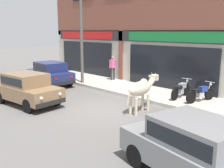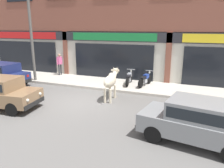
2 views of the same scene
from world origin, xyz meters
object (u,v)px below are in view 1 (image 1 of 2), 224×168
(car_0, at_px, (27,87))
(motorcycle_0, at_px, (181,90))
(motorcycle_1, at_px, (201,93))
(cow, at_px, (141,89))
(car_2, at_px, (50,72))
(pedestrian, at_px, (113,65))
(car_1, at_px, (195,147))
(utility_pole, at_px, (81,32))

(car_0, height_order, motorcycle_0, car_0)
(motorcycle_1, bearing_deg, cow, -112.17)
(cow, xyz_separation_m, car_2, (-7.60, 0.11, -0.19))
(cow, relative_size, pedestrian, 1.34)
(cow, xyz_separation_m, car_1, (4.22, -3.06, -0.19))
(motorcycle_0, relative_size, utility_pole, 0.29)
(cow, distance_m, car_0, 5.29)
(car_2, relative_size, motorcycle_1, 2.05)
(car_1, distance_m, utility_pole, 11.74)
(car_0, relative_size, utility_pole, 0.59)
(cow, xyz_separation_m, pedestrian, (-5.60, 3.64, 0.13))
(motorcycle_0, bearing_deg, car_1, -55.18)
(car_2, xyz_separation_m, motorcycle_0, (7.74, 2.71, -0.27))
(cow, relative_size, motorcycle_1, 1.20)
(cow, height_order, car_1, cow)
(car_1, height_order, pedestrian, pedestrian)
(cow, bearing_deg, motorcycle_0, 87.26)
(motorcycle_0, xyz_separation_m, motorcycle_1, (1.03, 0.03, 0.00))
(car_1, height_order, motorcycle_1, car_1)
(motorcycle_1, xyz_separation_m, utility_pole, (-7.42, -1.24, 2.78))
(cow, relative_size, car_1, 0.57)
(car_0, relative_size, car_2, 1.02)
(car_2, height_order, motorcycle_0, car_2)
(car_0, xyz_separation_m, car_2, (-3.24, 3.09, 0.00))
(cow, height_order, car_2, cow)
(cow, distance_m, car_2, 7.61)
(motorcycle_1, bearing_deg, car_0, -133.45)
(cow, bearing_deg, car_0, -145.66)
(cow, distance_m, motorcycle_0, 2.86)
(car_0, xyz_separation_m, utility_pole, (-1.90, 4.59, 2.50))
(cow, relative_size, car_2, 0.58)
(car_1, distance_m, car_2, 12.24)
(motorcycle_1, distance_m, utility_pole, 8.02)
(car_0, xyz_separation_m, car_1, (8.58, -0.08, 0.00))
(cow, xyz_separation_m, motorcycle_1, (1.16, 2.85, -0.46))
(motorcycle_0, relative_size, motorcycle_1, 1.01)
(car_1, height_order, motorcycle_0, car_1)
(car_0, height_order, car_2, same)
(car_2, relative_size, motorcycle_0, 2.04)
(car_0, bearing_deg, utility_pole, 112.44)
(car_0, distance_m, pedestrian, 6.75)
(utility_pole, bearing_deg, car_0, -67.56)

